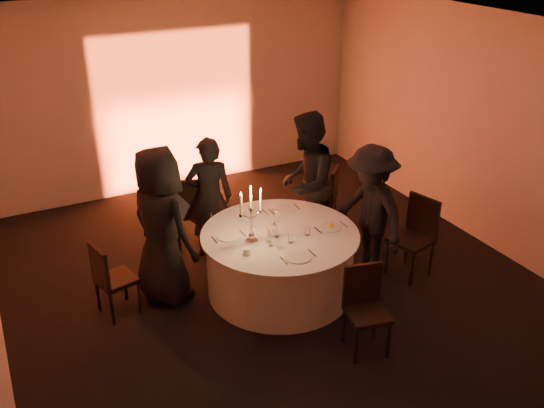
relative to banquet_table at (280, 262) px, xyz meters
name	(u,v)px	position (x,y,z in m)	size (l,w,h in m)	color
floor	(280,290)	(0.00, 0.00, -0.38)	(7.00, 7.00, 0.00)	black
ceiling	(281,31)	(0.00, 0.00, 2.62)	(7.00, 7.00, 0.00)	silver
wall_back	(175,94)	(0.00, 3.50, 1.12)	(7.00, 7.00, 0.00)	beige
wall_right	(488,132)	(3.00, 0.00, 1.12)	(7.00, 7.00, 0.00)	beige
uplighter_fixture	(188,187)	(0.00, 3.20, -0.33)	(0.25, 0.12, 0.10)	black
banquet_table	(280,262)	(0.00, 0.00, 0.00)	(1.80, 1.80, 0.77)	black
chair_left	(110,276)	(-1.86, 0.42, 0.11)	(0.47, 0.47, 0.88)	black
chair_back_left	(192,208)	(-0.53, 1.44, 0.19)	(0.56, 0.56, 1.02)	black
chair_back_right	(327,194)	(1.36, 1.19, 0.10)	(0.54, 0.54, 0.87)	black
chair_right	(416,232)	(1.65, -0.38, 0.18)	(0.53, 0.53, 1.00)	black
chair_front	(365,304)	(0.30, -1.27, 0.13)	(0.47, 0.47, 0.91)	black
guest_left	(161,226)	(-1.22, 0.50, 0.53)	(0.90, 0.58, 1.84)	black
guest_back_left	(210,198)	(-0.39, 1.17, 0.42)	(0.59, 0.38, 1.61)	black
guest_back_right	(306,183)	(0.79, 0.79, 0.54)	(0.90, 0.70, 1.85)	black
guest_right	(370,212)	(1.15, -0.11, 0.45)	(1.07, 0.62, 1.66)	black
plate_left	(229,236)	(-0.55, 0.18, 0.39)	(0.36, 0.26, 0.01)	white
plate_back_left	(253,214)	(-0.09, 0.53, 0.40)	(0.36, 0.28, 0.08)	white
plate_back_right	(284,209)	(0.32, 0.50, 0.39)	(0.35, 0.25, 0.01)	white
plate_right	(331,226)	(0.58, -0.15, 0.40)	(0.36, 0.25, 0.08)	white
plate_front	(298,257)	(-0.08, -0.55, 0.39)	(0.36, 0.29, 0.01)	white
coffee_cup	(247,251)	(-0.53, -0.25, 0.42)	(0.11, 0.11, 0.07)	white
candelabra	(251,222)	(-0.37, -0.03, 0.62)	(0.29, 0.14, 0.68)	silver
wine_glass_a	(277,226)	(-0.07, -0.06, 0.52)	(0.07, 0.07, 0.19)	silver
wine_glass_b	(269,231)	(-0.20, -0.13, 0.52)	(0.07, 0.07, 0.19)	silver
wine_glass_c	(253,231)	(-0.36, -0.05, 0.52)	(0.07, 0.07, 0.19)	silver
wine_glass_d	(275,214)	(0.04, 0.22, 0.52)	(0.07, 0.07, 0.19)	silver
wine_glass_e	(271,235)	(-0.22, -0.21, 0.52)	(0.07, 0.07, 0.19)	silver
tumbler_a	(291,239)	(0.00, -0.24, 0.43)	(0.07, 0.07, 0.09)	silver
tumbler_b	(308,231)	(0.26, -0.18, 0.43)	(0.07, 0.07, 0.09)	silver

